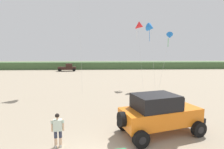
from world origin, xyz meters
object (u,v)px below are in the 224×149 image
Objects in this scene: distant_pickup at (68,68)px; kite_red_delta at (170,36)px; person_watching at (58,128)px; jeep at (159,113)px; kite_purple_stunt at (138,26)px; kite_blue_swept at (151,28)px.

distant_pickup is 0.68× the size of kite_red_delta.
jeep is at bearing 11.94° from person_watching.
kite_blue_swept is (1.41, -1.52, -0.38)m from kite_purple_stunt.
kite_blue_swept is (-1.36, 3.17, 1.45)m from kite_red_delta.
kite_red_delta is at bearing -66.81° from kite_blue_swept.
distant_pickup is 0.52× the size of kite_purple_stunt.
kite_purple_stunt is at bearing 120.56° from kite_red_delta.
kite_purple_stunt is at bearing 66.58° from person_watching.
jeep is at bearing -103.28° from kite_blue_swept.
jeep reaches higher than distant_pickup.
person_watching is at bearing -113.42° from kite_purple_stunt.
jeep is 0.55× the size of kite_purple_stunt.
kite_blue_swept is at bearing 113.19° from kite_red_delta.
kite_purple_stunt reaches higher than jeep.
jeep is 17.18m from kite_purple_stunt.
kite_red_delta is (4.66, 10.83, 5.33)m from jeep.
jeep reaches higher than person_watching.
person_watching is at bearing -129.84° from kite_red_delta.
kite_blue_swept reaches higher than distant_pickup.
kite_red_delta is at bearing -57.19° from distant_pickup.
jeep is 3.01× the size of person_watching.
distant_pickup is 32.08m from kite_red_delta.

